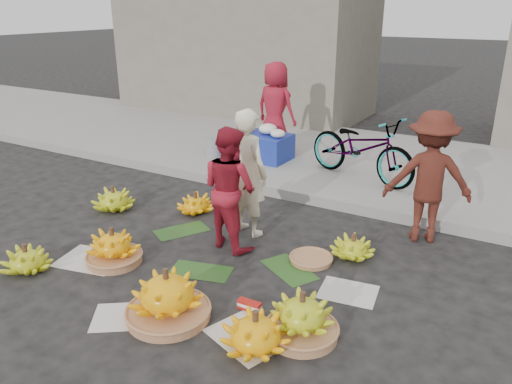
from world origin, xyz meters
The scene contains 23 objects.
ground centered at (0.00, 0.00, 0.00)m, with size 80.00×80.00×0.00m, color black.
curb centered at (0.00, 2.20, 0.07)m, with size 40.00×0.25×0.15m, color gray.
sidewalk centered at (0.00, 4.30, 0.06)m, with size 40.00×4.00×0.12m, color gray.
building_left centered at (-4.00, 7.20, 2.00)m, with size 6.00×3.00×4.00m, color gray.
newspaper_scatter centered at (0.00, -0.80, 0.00)m, with size 3.20×1.80×0.00m, color silver, non-canonical shape.
banana_leaves centered at (-0.10, 0.20, 0.00)m, with size 2.00×1.00×0.00m, color #214B19, non-canonical shape.
banana_bunch_0 centered at (-1.03, -0.51, 0.18)m, with size 0.64×0.64×0.42m.
banana_bunch_1 centered at (-1.70, -1.11, 0.13)m, with size 0.61×0.61×0.31m.
banana_bunch_2 centered at (0.14, -1.02, 0.22)m, with size 0.75×0.75×0.50m.
banana_bunch_3 centered at (1.04, -1.00, 0.16)m, with size 0.67×0.67×0.36m.
banana_bunch_4 centered at (1.29, -0.66, 0.18)m, with size 0.66×0.66×0.43m.
banana_bunch_5 centered at (1.19, 0.90, 0.12)m, with size 0.46×0.46×0.29m.
banana_bunch_6 centered at (-2.12, 0.58, 0.15)m, with size 0.67×0.67×0.34m.
banana_bunch_7 centered at (-1.09, 1.06, 0.13)m, with size 0.50×0.50×0.30m.
basket_spare centered at (0.83, 0.59, 0.03)m, with size 0.45×0.45×0.05m, color #A06743.
incense_stack centered at (0.72, -0.56, 0.05)m, with size 0.23×0.07×0.09m, color red.
vendor_cream centered at (-0.16, 0.90, 0.77)m, with size 0.57×0.37×1.55m, color white.
vendor_red centered at (-0.16, 0.49, 0.71)m, with size 0.69×0.54×1.42m, color #AD1A2A.
man_striped centered at (1.74, 1.79, 0.78)m, with size 1.01×0.58×1.56m, color maroon.
flower_table centered at (-1.40, 3.37, 0.37)m, with size 1.07×0.69×0.61m.
grey_bucket centered at (-2.19, 3.09, 0.29)m, with size 0.29×0.29×0.33m, color gray.
flower_vendor centered at (-1.40, 3.91, 0.92)m, with size 0.78×0.51×1.60m, color #AD1A2A.
bicycle centered at (0.47, 3.20, 0.61)m, with size 1.88×0.66×0.99m, color gray.
Camera 1 is at (2.74, -3.92, 2.67)m, focal length 35.00 mm.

